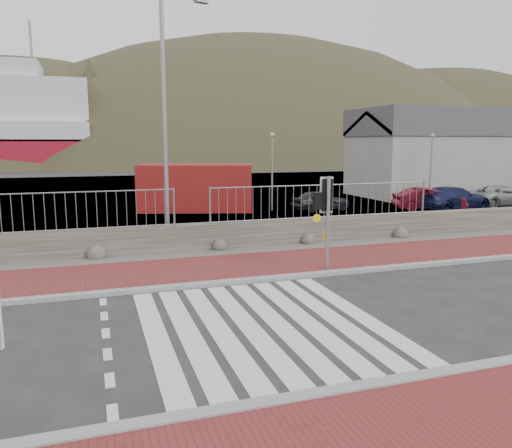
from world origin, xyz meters
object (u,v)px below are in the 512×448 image
object	(u,v)px
streetlight	(168,107)
car_a	(321,200)
shipping_container	(196,187)
car_b	(429,199)
car_d	(503,196)
traffic_signal_far	(327,203)
car_c	(453,198)

from	to	relation	value
streetlight	car_a	world-z (taller)	streetlight
shipping_container	car_b	distance (m)	12.46
car_a	car_b	xyz separation A→B (m)	(5.42, -1.96, 0.07)
car_d	streetlight	bearing A→B (deg)	105.95
car_d	car_b	bearing A→B (deg)	95.03
traffic_signal_far	car_a	bearing A→B (deg)	-113.39
car_a	car_b	size ratio (longest dim) A/B	0.86
car_b	car_d	distance (m)	5.35
streetlight	car_d	world-z (taller)	streetlight
car_a	car_c	xyz separation A→B (m)	(6.79, -2.17, 0.09)
shipping_container	car_b	size ratio (longest dim) A/B	1.60
car_b	traffic_signal_far	bearing A→B (deg)	149.15
car_b	car_d	xyz separation A→B (m)	(5.33, 0.42, -0.03)
streetlight	car_d	xyz separation A→B (m)	(19.81, 5.48, -4.17)
car_c	car_d	xyz separation A→B (m)	(3.96, 0.64, -0.05)
car_b	car_c	distance (m)	1.39
shipping_container	streetlight	bearing A→B (deg)	-90.02
streetlight	shipping_container	world-z (taller)	streetlight
car_b	streetlight	bearing A→B (deg)	126.47
car_c	car_d	world-z (taller)	car_c
streetlight	car_b	distance (m)	15.89
car_d	traffic_signal_far	bearing A→B (deg)	122.65
traffic_signal_far	car_d	size ratio (longest dim) A/B	0.64
car_c	car_d	distance (m)	4.01
traffic_signal_far	shipping_container	xyz separation A→B (m)	(-0.91, 13.78, -0.71)
traffic_signal_far	shipping_container	bearing A→B (deg)	-84.71
traffic_signal_far	car_d	xyz separation A→B (m)	(16.20, 10.18, -1.36)
streetlight	car_d	distance (m)	20.97
traffic_signal_far	car_b	world-z (taller)	traffic_signal_far
traffic_signal_far	car_d	distance (m)	19.18
shipping_container	car_c	bearing A→B (deg)	-1.26
car_a	car_d	xyz separation A→B (m)	(10.75, -1.54, 0.04)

